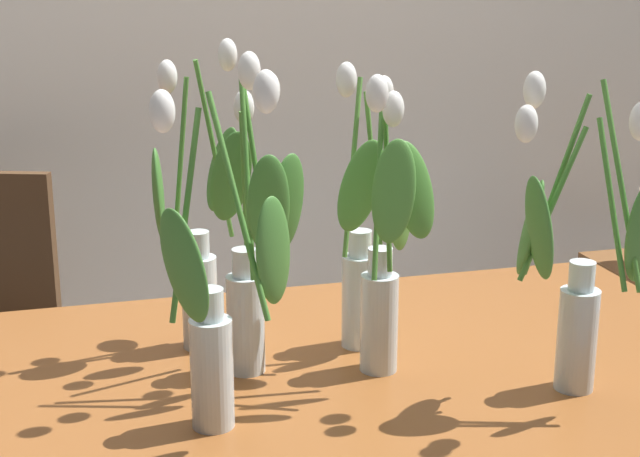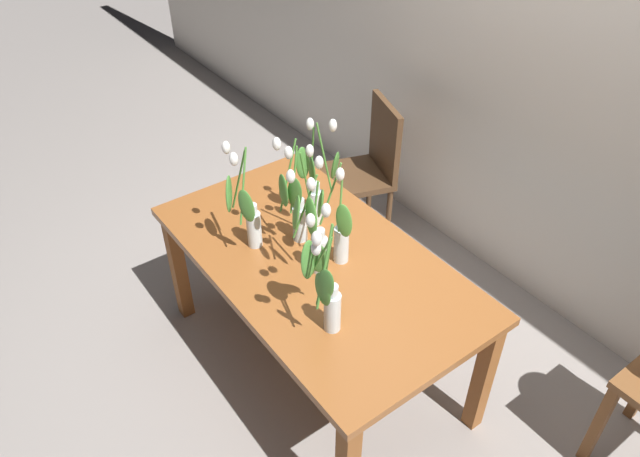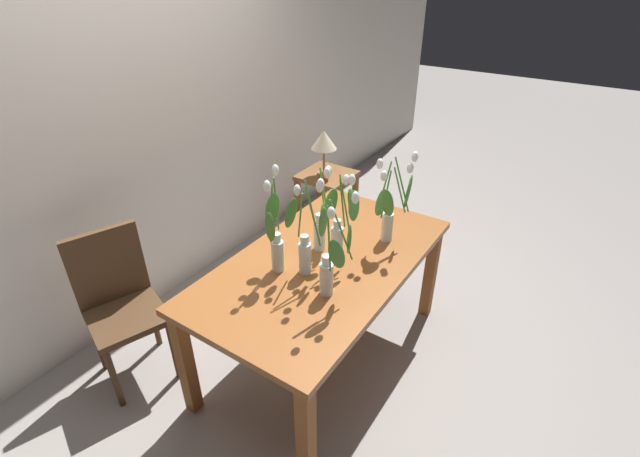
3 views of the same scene
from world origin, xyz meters
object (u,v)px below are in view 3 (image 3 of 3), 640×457
at_px(dining_table, 324,273).
at_px(pillar_candle, 325,176).
at_px(tulip_vase_1, 323,223).
at_px(dining_chair, 120,299).
at_px(tulip_vase_0, 392,209).
at_px(tulip_vase_5, 308,238).
at_px(tulip_vase_4, 276,240).
at_px(table_lamp, 324,141).
at_px(side_table, 327,186).
at_px(tulip_vase_3, 342,228).
at_px(tulip_vase_2, 332,265).

xyz_separation_m(dining_table, pillar_candle, (1.24, 0.79, -0.06)).
height_order(tulip_vase_1, dining_chair, tulip_vase_1).
height_order(tulip_vase_0, tulip_vase_5, tulip_vase_5).
bearing_deg(pillar_candle, tulip_vase_4, -156.50).
distance_m(tulip_vase_1, tulip_vase_4, 0.31).
xyz_separation_m(dining_chair, pillar_candle, (1.95, -0.13, 0.06)).
bearing_deg(tulip_vase_0, table_lamp, 48.47).
distance_m(tulip_vase_4, tulip_vase_5, 0.17).
xyz_separation_m(tulip_vase_5, table_lamp, (1.48, 0.87, -0.10)).
relative_size(tulip_vase_4, dining_chair, 0.62).
bearing_deg(side_table, tulip_vase_0, -132.67).
relative_size(tulip_vase_0, table_lamp, 1.44).
xyz_separation_m(tulip_vase_4, side_table, (1.58, 0.69, -0.49)).
bearing_deg(tulip_vase_1, dining_chair, 132.73).
distance_m(tulip_vase_3, tulip_vase_4, 0.37).
xyz_separation_m(dining_table, tulip_vase_4, (-0.21, 0.16, 0.28)).
bearing_deg(dining_chair, tulip_vase_4, -56.75).
distance_m(dining_chair, side_table, 2.08).
relative_size(tulip_vase_3, dining_chair, 0.59).
bearing_deg(table_lamp, tulip_vase_0, -131.53).
height_order(tulip_vase_1, pillar_candle, tulip_vase_1).
bearing_deg(side_table, tulip_vase_4, -156.31).
bearing_deg(tulip_vase_1, dining_table, -143.83).
height_order(tulip_vase_3, dining_chair, tulip_vase_3).
bearing_deg(dining_table, tulip_vase_2, -139.86).
distance_m(tulip_vase_0, tulip_vase_3, 0.33).
bearing_deg(side_table, table_lamp, 136.32).
xyz_separation_m(dining_chair, side_table, (2.08, -0.07, -0.09)).
height_order(dining_table, table_lamp, table_lamp).
relative_size(tulip_vase_3, tulip_vase_4, 0.94).
xyz_separation_m(table_lamp, pillar_candle, (-0.10, -0.08, -0.27)).
bearing_deg(dining_table, tulip_vase_3, -37.99).
xyz_separation_m(tulip_vase_1, pillar_candle, (1.15, 0.73, -0.33)).
bearing_deg(table_lamp, dining_table, -146.90).
distance_m(tulip_vase_4, table_lamp, 1.71).
distance_m(dining_chair, pillar_candle, 1.96).
bearing_deg(side_table, tulip_vase_1, -148.19).
bearing_deg(tulip_vase_4, tulip_vase_1, -18.75).
bearing_deg(pillar_candle, dining_chair, 176.14).
relative_size(tulip_vase_0, pillar_candle, 7.63).
relative_size(dining_chair, pillar_candle, 12.40).
bearing_deg(tulip_vase_4, tulip_vase_3, -37.41).
bearing_deg(tulip_vase_1, side_table, 31.81).
relative_size(tulip_vase_0, tulip_vase_3, 1.05).
xyz_separation_m(dining_table, side_table, (1.36, 0.85, -0.22)).
distance_m(side_table, pillar_candle, 0.21).
bearing_deg(tulip_vase_1, pillar_candle, 32.41).
bearing_deg(table_lamp, tulip_vase_3, -143.35).
relative_size(tulip_vase_3, tulip_vase_5, 0.94).
bearing_deg(tulip_vase_5, table_lamp, 30.32).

